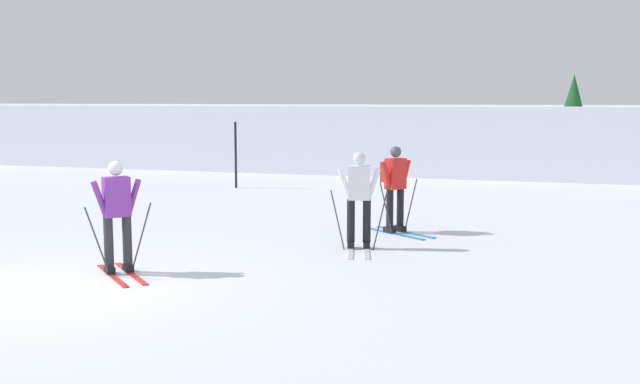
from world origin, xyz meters
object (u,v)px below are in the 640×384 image
(skier_white, at_px, (359,197))
(trail_marker_pole, at_px, (236,155))
(conifer_far_left, at_px, (573,114))
(skier_red, at_px, (395,184))
(skier_purple, at_px, (117,214))

(skier_white, relative_size, trail_marker_pole, 0.87)
(trail_marker_pole, xyz_separation_m, conifer_far_left, (9.57, 6.13, 1.15))
(skier_red, xyz_separation_m, conifer_far_left, (3.58, 12.08, 1.18))
(trail_marker_pole, bearing_deg, skier_red, -44.78)
(trail_marker_pole, bearing_deg, skier_white, -53.49)
(skier_red, bearing_deg, skier_white, -98.62)
(skier_white, xyz_separation_m, skier_purple, (-3.01, -2.90, -0.00))
(skier_purple, relative_size, trail_marker_pole, 0.87)
(skier_purple, bearing_deg, skier_red, 54.99)
(skier_purple, distance_m, skier_red, 5.72)
(skier_red, relative_size, conifer_far_left, 0.50)
(skier_white, distance_m, conifer_far_left, 14.44)
(skier_white, bearing_deg, conifer_far_left, 74.47)
(skier_white, xyz_separation_m, trail_marker_pole, (-5.72, 7.73, 0.06))
(skier_purple, bearing_deg, trail_marker_pole, 104.31)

